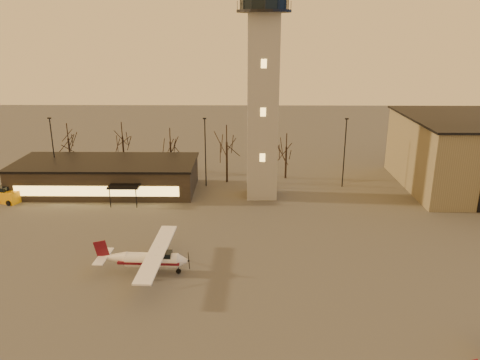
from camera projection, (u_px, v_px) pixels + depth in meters
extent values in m
plane|color=#403E3B|center=(273.00, 326.00, 36.48)|extent=(220.00, 220.00, 0.00)
cube|color=#9F9C97|center=(263.00, 109.00, 61.30)|extent=(4.00, 4.00, 24.00)
cylinder|color=black|center=(264.00, 11.00, 57.55)|extent=(6.80, 6.80, 0.30)
cube|color=black|center=(107.00, 177.00, 66.54)|extent=(25.00, 10.00, 4.00)
cube|color=black|center=(105.00, 162.00, 65.88)|extent=(25.40, 10.40, 0.30)
cube|color=#F7BF56|center=(96.00, 191.00, 61.89)|extent=(22.00, 0.08, 1.40)
cube|color=black|center=(124.00, 187.00, 60.61)|extent=(4.00, 2.00, 0.20)
cylinder|color=black|center=(54.00, 153.00, 67.61)|extent=(0.16, 0.16, 10.00)
cube|color=black|center=(49.00, 118.00, 66.05)|extent=(0.50, 0.25, 0.18)
cylinder|color=black|center=(205.00, 153.00, 67.36)|extent=(0.16, 0.16, 10.00)
cube|color=black|center=(205.00, 118.00, 65.80)|extent=(0.50, 0.25, 0.18)
cylinder|color=black|center=(344.00, 154.00, 67.13)|extent=(0.16, 0.16, 10.00)
cube|color=black|center=(347.00, 119.00, 65.57)|extent=(0.50, 0.25, 0.18)
cylinder|color=black|center=(70.00, 156.00, 73.97)|extent=(0.28, 0.28, 5.74)
cylinder|color=black|center=(171.00, 158.00, 73.87)|extent=(0.28, 0.28, 5.25)
cylinder|color=black|center=(227.00, 162.00, 69.82)|extent=(0.28, 0.28, 6.16)
cylinder|color=black|center=(286.00, 163.00, 71.81)|extent=(0.28, 0.28, 4.97)
cylinder|color=black|center=(124.00, 154.00, 75.80)|extent=(0.28, 0.28, 5.60)
cylinder|color=white|center=(152.00, 260.00, 44.03)|extent=(5.01, 1.58, 1.40)
cone|color=white|center=(183.00, 261.00, 43.90)|extent=(1.02, 1.37, 1.34)
cone|color=white|center=(113.00, 258.00, 44.15)|extent=(2.63, 1.28, 1.19)
cube|color=black|center=(163.00, 256.00, 43.83)|extent=(1.66, 1.19, 0.76)
cube|color=#550C18|center=(150.00, 260.00, 44.06)|extent=(5.88, 1.66, 0.24)
cube|color=white|center=(157.00, 252.00, 43.75)|extent=(2.05, 11.92, 0.15)
cube|color=white|center=(103.00, 256.00, 44.16)|extent=(1.10, 3.59, 0.09)
cube|color=#550C18|center=(101.00, 249.00, 43.93)|extent=(1.50, 0.14, 1.83)
cube|color=#E9A00D|center=(7.00, 196.00, 62.29)|extent=(3.87, 2.92, 1.61)
cube|color=black|center=(4.00, 189.00, 62.16)|extent=(2.07, 2.07, 0.92)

